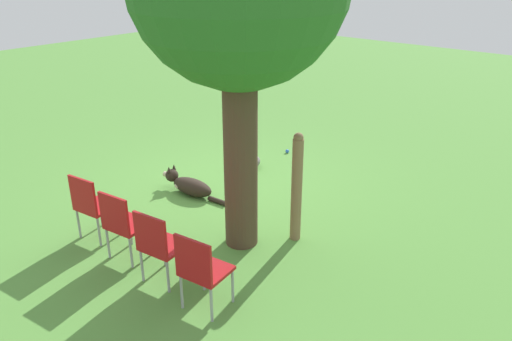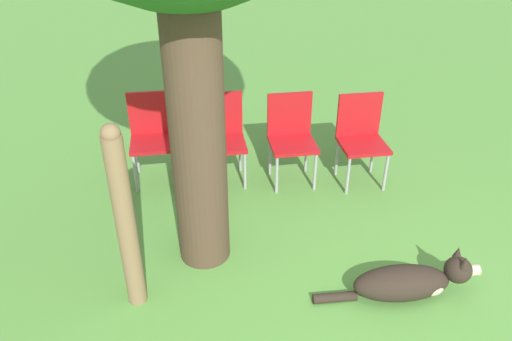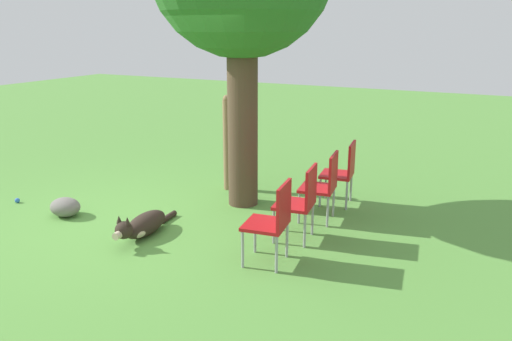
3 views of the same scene
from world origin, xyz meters
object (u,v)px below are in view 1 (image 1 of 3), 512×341
at_px(red_chair_0, 92,203).
at_px(red_chair_3, 201,268).
at_px(dog, 189,185).
at_px(fence_post, 297,187).
at_px(red_chair_2, 159,243).
at_px(tennis_ball, 287,151).
at_px(red_chair_1, 123,222).

bearing_deg(red_chair_0, red_chair_3, -100.18).
height_order(dog, fence_post, fence_post).
bearing_deg(red_chair_0, red_chair_2, -100.18).
distance_m(dog, red_chair_2, 2.27).
xyz_separation_m(red_chair_0, red_chair_2, (0.07, 1.37, 0.00)).
bearing_deg(red_chair_0, fence_post, -57.19).
bearing_deg(fence_post, red_chair_2, -18.90).
distance_m(fence_post, tennis_ball, 3.07).
height_order(fence_post, red_chair_0, fence_post).
relative_size(dog, red_chair_2, 1.39).
xyz_separation_m(fence_post, tennis_ball, (-2.34, -1.86, -0.69)).
height_order(red_chair_0, tennis_ball, red_chair_0).
height_order(red_chair_0, red_chair_1, same).
bearing_deg(dog, red_chair_3, 135.29).
bearing_deg(dog, fence_post, 174.78).
distance_m(red_chair_0, tennis_ball, 4.01).
distance_m(dog, fence_post, 2.08).
xyz_separation_m(fence_post, red_chair_3, (1.75, 0.10, -0.22)).
distance_m(red_chair_3, tennis_ball, 4.56).
relative_size(red_chair_1, red_chair_2, 1.00).
distance_m(dog, red_chair_3, 2.77).
bearing_deg(tennis_ball, red_chair_0, -1.24).
bearing_deg(red_chair_1, fence_post, -44.37).
bearing_deg(red_chair_2, red_chair_3, -100.18).
bearing_deg(tennis_ball, red_chair_3, 25.65).
xyz_separation_m(dog, tennis_ball, (-2.32, 0.14, -0.10)).
bearing_deg(red_chair_1, red_chair_2, -100.18).
bearing_deg(fence_post, red_chair_3, 3.19).
distance_m(fence_post, red_chair_0, 2.56).
bearing_deg(red_chair_1, dog, 16.08).
bearing_deg(fence_post, tennis_ball, -141.45).
bearing_deg(red_chair_1, red_chair_3, -100.18).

